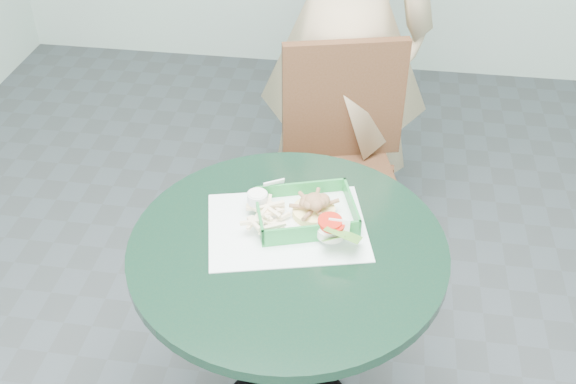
# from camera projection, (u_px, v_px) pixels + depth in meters

# --- Properties ---
(cafe_table) EXTENTS (0.82, 0.82, 0.75)m
(cafe_table) POSITION_uv_depth(u_px,v_px,m) (288.00, 295.00, 1.84)
(cafe_table) COLOR black
(cafe_table) RESTS_ON floor
(dining_chair) EXTENTS (0.44, 0.44, 0.93)m
(dining_chair) POSITION_uv_depth(u_px,v_px,m) (339.00, 156.00, 2.44)
(dining_chair) COLOR #4C311C
(dining_chair) RESTS_ON floor
(placemat) EXTENTS (0.47, 0.40, 0.00)m
(placemat) POSITION_uv_depth(u_px,v_px,m) (287.00, 232.00, 1.78)
(placemat) COLOR white
(placemat) RESTS_ON cafe_table
(food_basket) EXTENTS (0.26, 0.19, 0.05)m
(food_basket) POSITION_uv_depth(u_px,v_px,m) (305.00, 221.00, 1.80)
(food_basket) COLOR #1F7F37
(food_basket) RESTS_ON placemat
(crab_sandwich) EXTENTS (0.11, 0.11, 0.07)m
(crab_sandwich) POSITION_uv_depth(u_px,v_px,m) (314.00, 212.00, 1.77)
(crab_sandwich) COLOR #EAD479
(crab_sandwich) RESTS_ON food_basket
(fries_pile) EXTENTS (0.11, 0.12, 0.04)m
(fries_pile) POSITION_uv_depth(u_px,v_px,m) (267.00, 211.00, 1.79)
(fries_pile) COLOR #FFE6B7
(fries_pile) RESTS_ON food_basket
(sauce_ramekin) EXTENTS (0.06, 0.06, 0.03)m
(sauce_ramekin) POSITION_uv_depth(u_px,v_px,m) (264.00, 195.00, 1.83)
(sauce_ramekin) COLOR silver
(sauce_ramekin) RESTS_ON food_basket
(garnish_cup) EXTENTS (0.11, 0.11, 0.04)m
(garnish_cup) POSITION_uv_depth(u_px,v_px,m) (324.00, 240.00, 1.70)
(garnish_cup) COLOR silver
(garnish_cup) RESTS_ON food_basket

